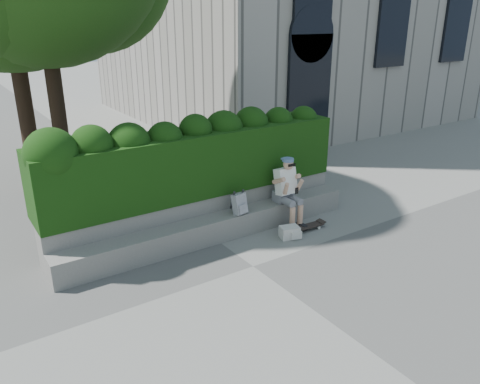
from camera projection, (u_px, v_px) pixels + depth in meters
ground at (253, 266)px, 7.90m from camera, size 80.00×80.00×0.00m
bench_ledge at (215, 228)px, 8.80m from camera, size 6.00×0.45×0.45m
planter_wall at (202, 213)px, 9.12m from camera, size 6.00×0.50×0.75m
hedge at (195, 162)px, 8.95m from camera, size 6.00×1.00×1.20m
person at (287, 189)px, 9.29m from camera, size 0.40×0.76×1.38m
skateboard at (305, 227)px, 9.20m from camera, size 0.83×0.24×0.09m
backpack_plaid at (240, 204)px, 8.83m from camera, size 0.29×0.19×0.39m
backpack_ground at (289, 232)px, 8.90m from camera, size 0.41×0.34×0.23m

